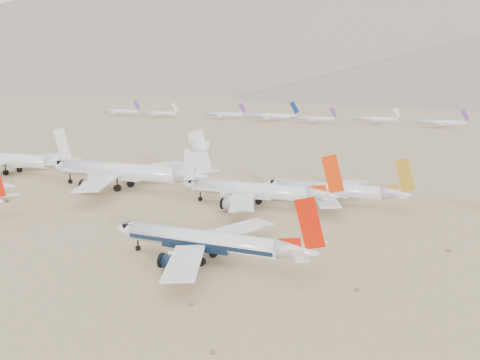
# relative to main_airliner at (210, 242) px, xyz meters

# --- Properties ---
(ground) EXTENTS (7000.00, 7000.00, 0.00)m
(ground) POSITION_rel_main_airliner_xyz_m (5.90, -4.63, -4.27)
(ground) COLOR #977C58
(ground) RESTS_ON ground
(main_airliner) EXTENTS (44.02, 42.99, 15.53)m
(main_airliner) POSITION_rel_main_airliner_xyz_m (0.00, 0.00, 0.00)
(main_airliner) COLOR silver
(main_airliner) RESTS_ON ground
(row2_gold_tail) EXTENTS (41.97, 41.05, 14.94)m
(row2_gold_tail) POSITION_rel_main_airliner_xyz_m (11.03, 58.62, -0.09)
(row2_gold_tail) COLOR silver
(row2_gold_tail) RESTS_ON ground
(row2_orange_tail) EXTENTS (46.63, 45.61, 16.63)m
(row2_orange_tail) POSITION_rel_main_airliner_xyz_m (-8.48, 46.67, 0.40)
(row2_orange_tail) COLOR silver
(row2_orange_tail) RESTS_ON ground
(row2_white_trijet) EXTENTS (59.24, 57.89, 20.99)m
(row2_white_trijet) POSITION_rel_main_airliner_xyz_m (-56.34, 51.59, 1.81)
(row2_white_trijet) COLOR silver
(row2_white_trijet) RESTS_ON ground
(row2_white_twin) EXTENTS (52.52, 51.39, 18.76)m
(row2_white_twin) POSITION_rel_main_airliner_xyz_m (-113.20, 57.90, 1.01)
(row2_white_twin) COLOR silver
(row2_white_twin) RESTS_ON ground
(distant_storage_row) EXTENTS (617.58, 52.12, 14.46)m
(distant_storage_row) POSITION_rel_main_airliner_xyz_m (47.65, 324.34, 0.07)
(distant_storage_row) COLOR silver
(distant_storage_row) RESTS_ON ground
(desert_scrub) EXTENTS (261.14, 121.67, 0.63)m
(desert_scrub) POSITION_rel_main_airliner_xyz_m (5.03, -32.52, -3.99)
(desert_scrub) COLOR brown
(desert_scrub) RESTS_ON ground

